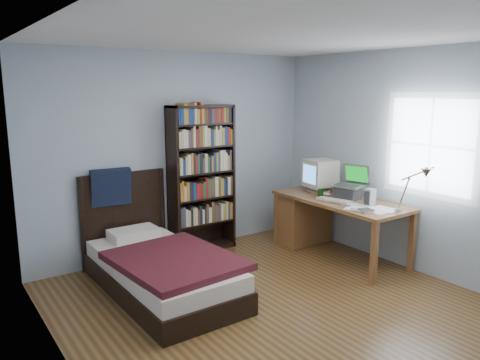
{
  "coord_description": "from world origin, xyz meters",
  "views": [
    {
      "loc": [
        -2.66,
        -3.1,
        2.06
      ],
      "look_at": [
        0.17,
        0.98,
        1.08
      ],
      "focal_mm": 35.0,
      "sensor_mm": 36.0,
      "label": 1
    }
  ],
  "objects_px": {
    "desk": "(312,215)",
    "crt_monitor": "(319,173)",
    "desk_lamp": "(422,177)",
    "bed": "(158,266)",
    "bookshelf": "(202,179)",
    "laptop": "(348,190)",
    "soda_can": "(321,193)",
    "keyboard": "(334,200)",
    "speaker": "(370,197)"
  },
  "relations": [
    {
      "from": "speaker",
      "to": "soda_can",
      "type": "distance_m",
      "value": 0.64
    },
    {
      "from": "desk",
      "to": "laptop",
      "type": "bearing_deg",
      "value": -82.1
    },
    {
      "from": "desk",
      "to": "keyboard",
      "type": "height_order",
      "value": "keyboard"
    },
    {
      "from": "desk_lamp",
      "to": "speaker",
      "type": "bearing_deg",
      "value": 83.62
    },
    {
      "from": "laptop",
      "to": "desk",
      "type": "bearing_deg",
      "value": 97.9
    },
    {
      "from": "soda_can",
      "to": "desk_lamp",
      "type": "bearing_deg",
      "value": -85.63
    },
    {
      "from": "speaker",
      "to": "bed",
      "type": "relative_size",
      "value": 0.09
    },
    {
      "from": "keyboard",
      "to": "speaker",
      "type": "relative_size",
      "value": 2.13
    },
    {
      "from": "laptop",
      "to": "desk_lamp",
      "type": "height_order",
      "value": "desk_lamp"
    },
    {
      "from": "crt_monitor",
      "to": "desk_lamp",
      "type": "distance_m",
      "value": 1.57
    },
    {
      "from": "desk",
      "to": "laptop",
      "type": "height_order",
      "value": "laptop"
    },
    {
      "from": "speaker",
      "to": "bookshelf",
      "type": "xyz_separation_m",
      "value": [
        -1.31,
        1.58,
        0.11
      ]
    },
    {
      "from": "bed",
      "to": "crt_monitor",
      "type": "bearing_deg",
      "value": 1.79
    },
    {
      "from": "soda_can",
      "to": "bookshelf",
      "type": "height_order",
      "value": "bookshelf"
    },
    {
      "from": "desk_lamp",
      "to": "bed",
      "type": "xyz_separation_m",
      "value": [
        -2.23,
        1.48,
        -0.92
      ]
    },
    {
      "from": "desk",
      "to": "bed",
      "type": "height_order",
      "value": "bed"
    },
    {
      "from": "crt_monitor",
      "to": "desk_lamp",
      "type": "xyz_separation_m",
      "value": [
        -0.1,
        -1.56,
        0.21
      ]
    },
    {
      "from": "desk",
      "to": "bookshelf",
      "type": "bearing_deg",
      "value": 151.24
    },
    {
      "from": "keyboard",
      "to": "soda_can",
      "type": "distance_m",
      "value": 0.26
    },
    {
      "from": "desk",
      "to": "crt_monitor",
      "type": "bearing_deg",
      "value": -24.62
    },
    {
      "from": "desk",
      "to": "desk_lamp",
      "type": "xyz_separation_m",
      "value": [
        -0.03,
        -1.59,
        0.76
      ]
    },
    {
      "from": "laptop",
      "to": "desk_lamp",
      "type": "distance_m",
      "value": 1.11
    },
    {
      "from": "crt_monitor",
      "to": "desk_lamp",
      "type": "relative_size",
      "value": 0.77
    },
    {
      "from": "desk",
      "to": "keyboard",
      "type": "distance_m",
      "value": 0.64
    },
    {
      "from": "keyboard",
      "to": "bed",
      "type": "bearing_deg",
      "value": 154.42
    },
    {
      "from": "laptop",
      "to": "bookshelf",
      "type": "relative_size",
      "value": 0.23
    },
    {
      "from": "laptop",
      "to": "soda_can",
      "type": "bearing_deg",
      "value": 127.43
    },
    {
      "from": "bookshelf",
      "to": "soda_can",
      "type": "bearing_deg",
      "value": -40.46
    },
    {
      "from": "keyboard",
      "to": "soda_can",
      "type": "height_order",
      "value": "soda_can"
    },
    {
      "from": "speaker",
      "to": "bookshelf",
      "type": "relative_size",
      "value": 0.11
    },
    {
      "from": "crt_monitor",
      "to": "bed",
      "type": "distance_m",
      "value": 2.44
    },
    {
      "from": "crt_monitor",
      "to": "laptop",
      "type": "bearing_deg",
      "value": -90.35
    },
    {
      "from": "desk_lamp",
      "to": "bed",
      "type": "distance_m",
      "value": 2.83
    },
    {
      "from": "crt_monitor",
      "to": "soda_can",
      "type": "relative_size",
      "value": 3.82
    },
    {
      "from": "speaker",
      "to": "soda_can",
      "type": "relative_size",
      "value": 1.74
    },
    {
      "from": "bookshelf",
      "to": "desk_lamp",
      "type": "bearing_deg",
      "value": -61.62
    },
    {
      "from": "desk",
      "to": "bed",
      "type": "bearing_deg",
      "value": -177.25
    },
    {
      "from": "soda_can",
      "to": "bed",
      "type": "distance_m",
      "value": 2.2
    },
    {
      "from": "speaker",
      "to": "soda_can",
      "type": "bearing_deg",
      "value": 108.62
    },
    {
      "from": "keyboard",
      "to": "crt_monitor",
      "type": "bearing_deg",
      "value": 51.16
    },
    {
      "from": "crt_monitor",
      "to": "keyboard",
      "type": "distance_m",
      "value": 0.59
    },
    {
      "from": "laptop",
      "to": "keyboard",
      "type": "distance_m",
      "value": 0.25
    },
    {
      "from": "bookshelf",
      "to": "bed",
      "type": "bearing_deg",
      "value": -141.15
    },
    {
      "from": "desk_lamp",
      "to": "speaker",
      "type": "xyz_separation_m",
      "value": [
        0.08,
        0.7,
        -0.35
      ]
    },
    {
      "from": "desk",
      "to": "bookshelf",
      "type": "xyz_separation_m",
      "value": [
        -1.26,
        0.69,
        0.51
      ]
    },
    {
      "from": "laptop",
      "to": "bed",
      "type": "height_order",
      "value": "bed"
    },
    {
      "from": "desk_lamp",
      "to": "laptop",
      "type": "bearing_deg",
      "value": 84.5
    },
    {
      "from": "laptop",
      "to": "speaker",
      "type": "height_order",
      "value": "laptop"
    },
    {
      "from": "crt_monitor",
      "to": "speaker",
      "type": "bearing_deg",
      "value": -91.75
    },
    {
      "from": "speaker",
      "to": "bed",
      "type": "distance_m",
      "value": 2.5
    }
  ]
}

